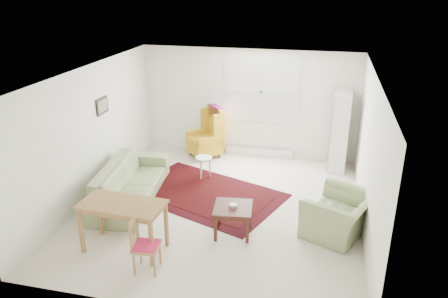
% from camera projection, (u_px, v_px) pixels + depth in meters
% --- Properties ---
extents(room, '(5.04, 5.54, 2.51)m').
position_uv_depth(room, '(224.00, 140.00, 7.81)').
color(room, beige).
rests_on(room, ground).
extents(rug, '(3.37, 2.77, 0.03)m').
position_uv_depth(rug, '(205.00, 194.00, 8.56)').
color(rug, black).
rests_on(rug, ground).
extents(sofa, '(1.19, 2.47, 0.96)m').
position_uv_depth(sofa, '(130.00, 176.00, 8.24)').
color(sofa, '#889865').
rests_on(sofa, ground).
extents(armchair, '(1.32, 1.39, 0.85)m').
position_uv_depth(armchair, '(339.00, 211.00, 7.11)').
color(armchair, '#889865').
rests_on(armchair, ground).
extents(wingback_chair, '(1.00, 1.00, 1.19)m').
position_uv_depth(wingback_chair, '(204.00, 132.00, 10.19)').
color(wingback_chair, gold).
rests_on(wingback_chair, ground).
extents(coffee_table, '(0.68, 0.68, 0.50)m').
position_uv_depth(coffee_table, '(233.00, 220.00, 7.18)').
color(coffee_table, '#411B14').
rests_on(coffee_table, ground).
extents(stool, '(0.43, 0.43, 0.47)m').
position_uv_depth(stool, '(204.00, 167.00, 9.21)').
color(stool, white).
rests_on(stool, ground).
extents(cabinet, '(0.38, 0.70, 1.73)m').
position_uv_depth(cabinet, '(340.00, 131.00, 9.44)').
color(cabinet, white).
rests_on(cabinet, ground).
extents(desk, '(1.31, 0.71, 0.81)m').
position_uv_depth(desk, '(124.00, 227.00, 6.70)').
color(desk, olive).
rests_on(desk, ground).
extents(desk_chair, '(0.40, 0.40, 0.84)m').
position_uv_depth(desk_chair, '(146.00, 245.00, 6.21)').
color(desk_chair, olive).
rests_on(desk_chair, ground).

